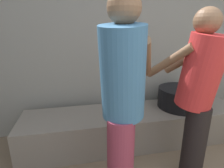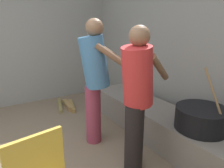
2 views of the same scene
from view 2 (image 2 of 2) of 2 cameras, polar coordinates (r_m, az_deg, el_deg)
block_enclosure_rear at (r=2.96m, az=24.43°, el=9.30°), size 5.48×0.20×2.49m
hearth_ledge at (r=2.98m, az=13.05°, el=-10.62°), size 2.68×0.60×0.41m
cooking_pot_main at (r=2.50m, az=23.44°, el=-8.68°), size 0.56×0.56×0.70m
cook_in_red_shirt at (r=2.10m, az=6.93°, el=-2.32°), size 0.56×0.72×1.53m
cook_in_blue_shirt at (r=2.57m, az=-4.72°, el=2.35°), size 0.57×0.74×1.60m
firewood_pile at (r=4.04m, az=-12.32°, el=-5.77°), size 0.76×0.39×0.08m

